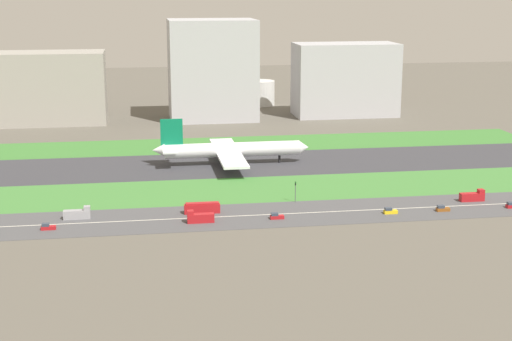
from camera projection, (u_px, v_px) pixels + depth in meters
name	position (u px, v px, depth m)	size (l,w,h in m)	color
ground_plane	(249.00, 164.00, 318.11)	(800.00, 800.00, 0.00)	#5B564C
runway	(249.00, 164.00, 318.10)	(280.00, 46.00, 0.10)	#38383D
grass_median_north	(236.00, 144.00, 357.47)	(280.00, 36.00, 0.10)	#3D7A33
grass_median_south	(265.00, 189.00, 278.73)	(280.00, 36.00, 0.10)	#427F38
highway	(281.00, 214.00, 248.01)	(280.00, 28.00, 0.10)	#4C4C4F
highway_centerline	(281.00, 214.00, 247.99)	(266.00, 0.50, 0.01)	silver
airliner	(229.00, 150.00, 315.41)	(65.00, 56.00, 19.70)	white
car_2	(442.00, 209.00, 250.99)	(4.40, 1.80, 2.00)	brown
truck_1	(473.00, 196.00, 262.69)	(8.40, 2.50, 4.00)	#B2191E
car_3	(512.00, 205.00, 254.70)	(4.40, 1.80, 2.00)	#B2191E
car_5	(390.00, 211.00, 248.28)	(4.40, 1.80, 2.00)	yellow
car_0	(276.00, 216.00, 242.60)	(4.40, 1.80, 2.00)	#B2191E
car_1	(48.00, 227.00, 231.93)	(4.40, 1.80, 2.00)	#B2191E
truck_0	(200.00, 218.00, 238.75)	(8.40, 2.50, 4.00)	#B2191E
bus_0	(202.00, 208.00, 248.56)	(11.60, 2.50, 3.50)	#B2191E
truck_2	(78.00, 214.00, 242.61)	(8.40, 2.50, 4.00)	#99999E
traffic_light	(295.00, 190.00, 260.59)	(0.36, 0.50, 7.20)	#4C4C51
terminal_building	(51.00, 88.00, 409.50)	(57.22, 30.61, 38.09)	#9E998E
hangar_building	(212.00, 70.00, 420.69)	(47.37, 35.12, 54.53)	#B2B2B7
office_tower	(345.00, 80.00, 433.73)	(57.54, 27.76, 40.86)	#B2B2B7
fuel_tank_west	(209.00, 95.00, 469.01)	(20.46, 20.46, 14.00)	silver
fuel_tank_centre	(259.00, 93.00, 473.57)	(19.14, 19.14, 15.21)	silver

